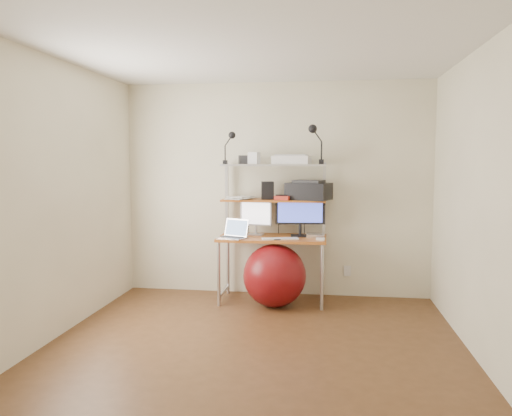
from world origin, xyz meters
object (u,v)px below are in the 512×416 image
(monitor_silver, at_px, (256,216))
(monitor_black, at_px, (300,212))
(printer, at_px, (309,191))
(exercise_ball, at_px, (274,275))
(laptop, at_px, (235,234))

(monitor_silver, relative_size, monitor_black, 0.75)
(monitor_silver, distance_m, printer, 0.67)
(printer, relative_size, exercise_ball, 0.80)
(monitor_silver, bearing_deg, laptop, -118.99)
(monitor_black, height_order, exercise_ball, monitor_black)
(printer, bearing_deg, laptop, -141.17)
(monitor_silver, relative_size, laptop, 1.14)
(exercise_ball, bearing_deg, monitor_black, 46.53)
(monitor_black, relative_size, exercise_ball, 0.81)
(monitor_black, bearing_deg, laptop, -169.24)
(monitor_silver, xyz_separation_m, printer, (0.60, 0.02, 0.29))
(laptop, bearing_deg, printer, 42.87)
(monitor_black, xyz_separation_m, laptop, (-0.71, -0.22, -0.24))
(monitor_black, relative_size, laptop, 1.52)
(monitor_black, bearing_deg, exercise_ball, -139.98)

